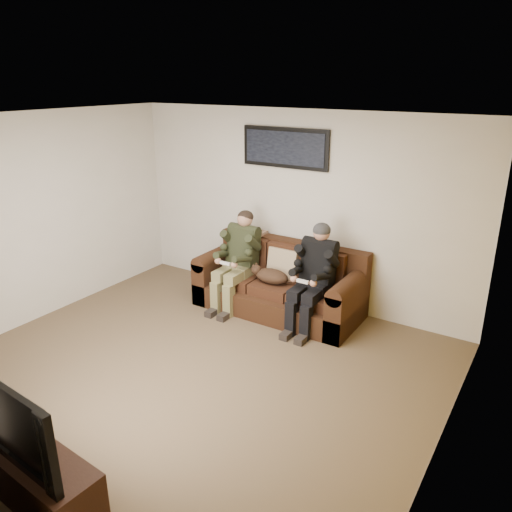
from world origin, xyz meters
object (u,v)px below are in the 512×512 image
Objects in this scene: sofa at (281,285)px; television at (23,416)px; cat at (270,276)px; person_right at (314,271)px; framed_poster at (285,148)px; tv_stand at (34,474)px; person_left at (238,254)px.

sofa is 1.94× the size of television.
person_right is at bearing 1.47° from cat.
sofa is 1.75× the size of framed_poster.
tv_stand is (0.04, -3.78, -0.14)m from sofa.
framed_poster reaches higher than television.
cat is at bearing -104.43° from sofa.
cat is 3.59m from television.
person_right reaches higher than tv_stand.
person_left is at bearing -122.51° from framed_poster.
person_left is 0.99× the size of person_right.
framed_poster is at bearing 97.20° from television.
sofa is 1.69× the size of person_left.
cat is at bearing -1.72° from person_left.
tv_stand is 0.52m from television.
sofa is 0.71m from person_left.
cat is 0.53× the size of framed_poster.
framed_poster is at bearing 143.24° from person_right.
framed_poster reaches higher than person_left.
framed_poster is (-0.20, 0.39, 1.76)m from sofa.
person_left is 0.55m from cat.
tv_stand is 1.09× the size of television.
person_left is at bearing 178.28° from cat.
person_left is 3.68m from tv_stand.
cat is 0.58× the size of television.
sofa is at bearing 94.52° from television.
sofa is 3.80m from television.
person_right is 1.67m from framed_poster.
framed_poster reaches higher than cat.
framed_poster is at bearing 104.24° from cat.
person_right is 1.98× the size of cat.
tv_stand is (-0.52, -3.60, -0.54)m from person_right.
person_left is 1.13m from person_right.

